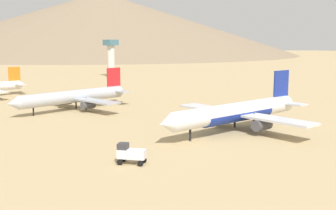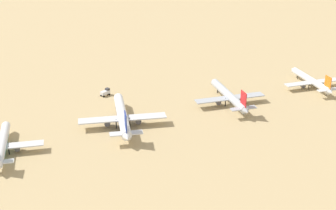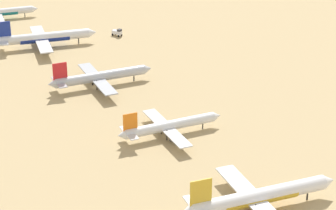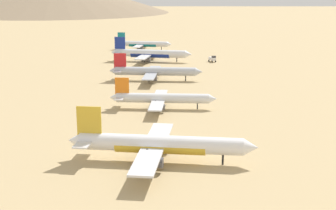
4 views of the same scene
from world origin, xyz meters
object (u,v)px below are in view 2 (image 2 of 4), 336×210
at_px(parked_jet_1, 311,81).
at_px(parked_jet_3, 122,116).
at_px(parked_jet_2, 229,96).
at_px(parked_jet_4, 2,144).
at_px(service_truck, 105,92).

relative_size(parked_jet_1, parked_jet_3, 0.80).
relative_size(parked_jet_1, parked_jet_2, 0.89).
xyz_separation_m(parked_jet_2, parked_jet_4, (-20.04, 111.49, -0.44)).
bearing_deg(parked_jet_3, parked_jet_2, -81.40).
bearing_deg(parked_jet_1, parked_jet_2, 98.70).
distance_m(parked_jet_1, parked_jet_2, 54.00).
distance_m(parked_jet_4, service_truck, 72.02).
bearing_deg(parked_jet_3, parked_jet_4, 101.90).
relative_size(parked_jet_3, parked_jet_4, 1.21).
distance_m(parked_jet_1, service_truck, 114.61).
height_order(parked_jet_2, service_truck, parked_jet_2).
height_order(parked_jet_4, service_truck, parked_jet_4).
bearing_deg(parked_jet_1, parked_jet_3, 98.65).
distance_m(parked_jet_1, parked_jet_4, 167.27).
xyz_separation_m(parked_jet_1, parked_jet_3, (-16.93, 111.30, 0.89)).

